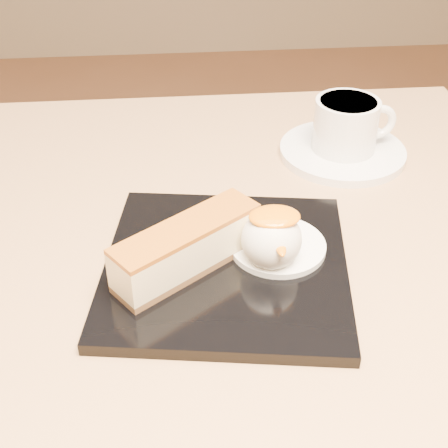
{
  "coord_description": "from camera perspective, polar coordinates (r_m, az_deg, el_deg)",
  "views": [
    {
      "loc": [
        0.0,
        -0.43,
        1.09
      ],
      "look_at": [
        0.04,
        0.03,
        0.76
      ],
      "focal_mm": 50.0,
      "sensor_mm": 36.0,
      "label": 1
    }
  ],
  "objects": [
    {
      "name": "cheesecake",
      "position": [
        0.55,
        -3.4,
        -2.13
      ],
      "size": [
        0.14,
        0.12,
        0.05
      ],
      "rotation": [
        0.0,
        0.0,
        0.64
      ],
      "color": "brown",
      "rests_on": "dessert_plate"
    },
    {
      "name": "coffee_cup",
      "position": [
        0.75,
        11.21,
        8.97
      ],
      "size": [
        0.1,
        0.07,
        0.06
      ],
      "rotation": [
        0.0,
        0.0,
        0.1
      ],
      "color": "white",
      "rests_on": "saucer"
    },
    {
      "name": "ice_cream_scoop",
      "position": [
        0.55,
        4.36,
        -1.41
      ],
      "size": [
        0.05,
        0.05,
        0.05
      ],
      "primitive_type": "sphere",
      "color": "white",
      "rests_on": "cream_smear"
    },
    {
      "name": "mint_sprig",
      "position": [
        0.6,
        1.8,
        -0.45
      ],
      "size": [
        0.03,
        0.02,
        0.0
      ],
      "color": "#297F3C",
      "rests_on": "cream_smear"
    },
    {
      "name": "saucer",
      "position": [
        0.77,
        10.76,
        6.52
      ],
      "size": [
        0.15,
        0.15,
        0.01
      ],
      "primitive_type": "cylinder",
      "color": "white",
      "rests_on": "table"
    },
    {
      "name": "cream_smear",
      "position": [
        0.59,
        4.93,
        -2.01
      ],
      "size": [
        0.09,
        0.09,
        0.01
      ],
      "primitive_type": "cylinder",
      "color": "white",
      "rests_on": "dessert_plate"
    },
    {
      "name": "mango_sauce",
      "position": [
        0.54,
        4.64,
        0.68
      ],
      "size": [
        0.05,
        0.03,
        0.01
      ],
      "primitive_type": "ellipsoid",
      "color": "orange",
      "rests_on": "ice_cream_scoop"
    },
    {
      "name": "table",
      "position": [
        0.68,
        -3.38,
        -15.13
      ],
      "size": [
        0.8,
        0.8,
        0.72
      ],
      "color": "black",
      "rests_on": "ground"
    },
    {
      "name": "dessert_plate",
      "position": [
        0.57,
        0.18,
        -3.92
      ],
      "size": [
        0.25,
        0.25,
        0.01
      ],
      "primitive_type": "cube",
      "rotation": [
        0.0,
        0.0,
        -0.15
      ],
      "color": "black",
      "rests_on": "table"
    }
  ]
}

